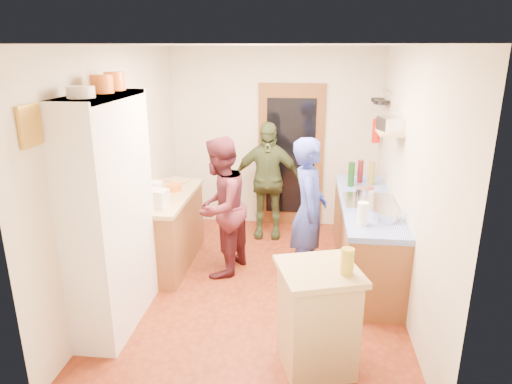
% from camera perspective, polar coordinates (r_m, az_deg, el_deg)
% --- Properties ---
extents(floor, '(3.00, 4.00, 0.02)m').
position_cam_1_polar(floor, '(5.28, 0.42, -11.74)').
color(floor, maroon).
rests_on(floor, ground).
extents(ceiling, '(3.00, 4.00, 0.02)m').
position_cam_1_polar(ceiling, '(4.60, 0.50, 18.02)').
color(ceiling, silver).
rests_on(ceiling, ground).
extents(wall_back, '(3.00, 0.02, 2.60)m').
position_cam_1_polar(wall_back, '(6.72, 2.28, 6.67)').
color(wall_back, beige).
rests_on(wall_back, ground).
extents(wall_front, '(3.00, 0.02, 2.60)m').
position_cam_1_polar(wall_front, '(2.91, -3.78, -8.56)').
color(wall_front, beige).
rests_on(wall_front, ground).
extents(wall_left, '(0.02, 4.00, 2.60)m').
position_cam_1_polar(wall_left, '(5.15, -16.52, 2.51)').
color(wall_left, beige).
rests_on(wall_left, ground).
extents(wall_right, '(0.02, 4.00, 2.60)m').
position_cam_1_polar(wall_right, '(4.86, 18.46, 1.44)').
color(wall_right, beige).
rests_on(wall_right, ground).
extents(door_frame, '(0.95, 0.06, 2.10)m').
position_cam_1_polar(door_frame, '(6.72, 4.35, 4.45)').
color(door_frame, brown).
rests_on(door_frame, ground).
extents(door_glass, '(0.70, 0.02, 1.70)m').
position_cam_1_polar(door_glass, '(6.69, 4.34, 4.38)').
color(door_glass, black).
rests_on(door_glass, door_frame).
extents(hutch_body, '(0.40, 1.20, 2.20)m').
position_cam_1_polar(hutch_body, '(4.43, -17.70, -2.76)').
color(hutch_body, white).
rests_on(hutch_body, ground).
extents(hutch_top_shelf, '(0.40, 1.14, 0.04)m').
position_cam_1_polar(hutch_top_shelf, '(4.19, -19.09, 11.22)').
color(hutch_top_shelf, white).
rests_on(hutch_top_shelf, hutch_body).
extents(plate_stack, '(0.22, 0.22, 0.09)m').
position_cam_1_polar(plate_stack, '(3.91, -21.06, 11.59)').
color(plate_stack, white).
rests_on(plate_stack, hutch_top_shelf).
extents(orange_pot_a, '(0.19, 0.19, 0.16)m').
position_cam_1_polar(orange_pot_a, '(4.26, -18.72, 12.68)').
color(orange_pot_a, orange).
rests_on(orange_pot_a, hutch_top_shelf).
extents(orange_pot_b, '(0.19, 0.19, 0.17)m').
position_cam_1_polar(orange_pot_b, '(4.51, -17.25, 13.11)').
color(orange_pot_b, orange).
rests_on(orange_pot_b, hutch_top_shelf).
extents(left_counter_base, '(0.60, 1.40, 0.85)m').
position_cam_1_polar(left_counter_base, '(5.72, -11.17, -4.84)').
color(left_counter_base, brown).
rests_on(left_counter_base, ground).
extents(left_counter_top, '(0.64, 1.44, 0.05)m').
position_cam_1_polar(left_counter_top, '(5.56, -11.44, -0.56)').
color(left_counter_top, tan).
rests_on(left_counter_top, left_counter_base).
extents(toaster, '(0.29, 0.22, 0.20)m').
position_cam_1_polar(toaster, '(5.12, -12.43, -0.77)').
color(toaster, white).
rests_on(toaster, left_counter_top).
extents(kettle, '(0.19, 0.19, 0.19)m').
position_cam_1_polar(kettle, '(5.43, -12.41, 0.27)').
color(kettle, white).
rests_on(kettle, left_counter_top).
extents(orange_bowl, '(0.22, 0.22, 0.08)m').
position_cam_1_polar(orange_bowl, '(5.67, -10.22, 0.57)').
color(orange_bowl, orange).
rests_on(orange_bowl, left_counter_top).
extents(chopping_board, '(0.35, 0.29, 0.02)m').
position_cam_1_polar(chopping_board, '(6.08, -9.65, 1.47)').
color(chopping_board, tan).
rests_on(chopping_board, left_counter_top).
extents(right_counter_base, '(0.60, 2.20, 0.84)m').
position_cam_1_polar(right_counter_base, '(5.56, 13.45, -5.73)').
color(right_counter_base, brown).
rests_on(right_counter_base, ground).
extents(right_counter_top, '(0.62, 2.22, 0.06)m').
position_cam_1_polar(right_counter_top, '(5.40, 13.79, -1.34)').
color(right_counter_top, '#042EBC').
rests_on(right_counter_top, right_counter_base).
extents(hob, '(0.55, 0.58, 0.04)m').
position_cam_1_polar(hob, '(5.29, 13.96, -1.20)').
color(hob, silver).
rests_on(hob, right_counter_top).
extents(pot_on_hob, '(0.20, 0.20, 0.13)m').
position_cam_1_polar(pot_on_hob, '(5.28, 13.45, -0.20)').
color(pot_on_hob, silver).
rests_on(pot_on_hob, hob).
extents(bottle_a, '(0.10, 0.10, 0.31)m').
position_cam_1_polar(bottle_a, '(5.86, 11.83, 2.19)').
color(bottle_a, '#143F14').
rests_on(bottle_a, right_counter_top).
extents(bottle_b, '(0.09, 0.09, 0.30)m').
position_cam_1_polar(bottle_b, '(6.05, 12.90, 2.54)').
color(bottle_b, '#591419').
rests_on(bottle_b, right_counter_top).
extents(bottle_c, '(0.09, 0.09, 0.30)m').
position_cam_1_polar(bottle_c, '(5.96, 14.26, 2.22)').
color(bottle_c, olive).
rests_on(bottle_c, right_counter_top).
extents(paper_towel, '(0.12, 0.12, 0.23)m').
position_cam_1_polar(paper_towel, '(4.61, 13.19, -2.68)').
color(paper_towel, white).
rests_on(paper_towel, right_counter_top).
extents(mixing_bowl, '(0.30, 0.30, 0.10)m').
position_cam_1_polar(mixing_bowl, '(4.81, 15.89, -2.84)').
color(mixing_bowl, silver).
rests_on(mixing_bowl, right_counter_top).
extents(island_base, '(0.69, 0.69, 0.86)m').
position_cam_1_polar(island_base, '(3.93, 7.61, -15.67)').
color(island_base, tan).
rests_on(island_base, ground).
extents(island_top, '(0.78, 0.78, 0.05)m').
position_cam_1_polar(island_top, '(3.70, 7.90, -9.78)').
color(island_top, tan).
rests_on(island_top, island_base).
extents(cutting_board, '(0.42, 0.37, 0.02)m').
position_cam_1_polar(cutting_board, '(3.73, 6.92, -9.38)').
color(cutting_board, white).
rests_on(cutting_board, island_top).
extents(oil_jar, '(0.13, 0.13, 0.21)m').
position_cam_1_polar(oil_jar, '(3.61, 11.34, -8.48)').
color(oil_jar, '#AD9E2D').
rests_on(oil_jar, island_top).
extents(pan_rail, '(0.02, 0.65, 0.02)m').
position_cam_1_polar(pan_rail, '(6.20, 15.91, 12.09)').
color(pan_rail, silver).
rests_on(pan_rail, wall_right).
extents(pan_hang_a, '(0.18, 0.18, 0.05)m').
position_cam_1_polar(pan_hang_a, '(6.03, 15.49, 10.74)').
color(pan_hang_a, black).
rests_on(pan_hang_a, pan_rail).
extents(pan_hang_b, '(0.16, 0.16, 0.05)m').
position_cam_1_polar(pan_hang_b, '(6.23, 15.20, 10.78)').
color(pan_hang_b, black).
rests_on(pan_hang_b, pan_rail).
extents(pan_hang_c, '(0.17, 0.17, 0.05)m').
position_cam_1_polar(pan_hang_c, '(6.42, 14.96, 11.09)').
color(pan_hang_c, black).
rests_on(pan_hang_c, pan_rail).
extents(wall_shelf, '(0.26, 0.42, 0.03)m').
position_cam_1_polar(wall_shelf, '(5.18, 16.40, 7.15)').
color(wall_shelf, tan).
rests_on(wall_shelf, wall_right).
extents(radio, '(0.27, 0.34, 0.15)m').
position_cam_1_polar(radio, '(5.16, 16.49, 8.13)').
color(radio, silver).
rests_on(radio, wall_shelf).
extents(ext_bracket, '(0.06, 0.10, 0.04)m').
position_cam_1_polar(ext_bracket, '(6.45, 15.31, 6.94)').
color(ext_bracket, black).
rests_on(ext_bracket, wall_right).
extents(fire_extinguisher, '(0.11, 0.11, 0.32)m').
position_cam_1_polar(fire_extinguisher, '(6.43, 14.82, 7.41)').
color(fire_extinguisher, red).
rests_on(fire_extinguisher, wall_right).
extents(picture_frame, '(0.03, 0.25, 0.30)m').
position_cam_1_polar(picture_frame, '(3.64, -26.44, 7.44)').
color(picture_frame, gold).
rests_on(picture_frame, wall_left).
extents(person_hob, '(0.40, 0.61, 1.67)m').
position_cam_1_polar(person_hob, '(5.07, 6.99, -2.61)').
color(person_hob, '#2F3E9D').
rests_on(person_hob, ground).
extents(person_left, '(0.81, 0.93, 1.64)m').
position_cam_1_polar(person_left, '(5.29, -4.03, -1.84)').
color(person_left, '#4C1C26').
rests_on(person_left, ground).
extents(person_back, '(0.97, 0.42, 1.63)m').
position_cam_1_polar(person_back, '(6.32, 1.46, 1.45)').
color(person_back, '#364224').
rests_on(person_back, ground).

